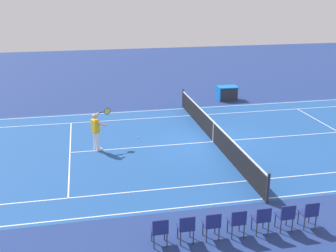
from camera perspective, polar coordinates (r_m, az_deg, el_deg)
The scene contains 14 objects.
ground_plane at distance 19.20m, azimuth 6.18°, elevation -2.15°, with size 60.00×60.00×0.00m, color navy.
court_slab at distance 19.20m, azimuth 6.18°, elevation -2.15°, with size 24.20×11.40×0.00m, color #1E4C93.
court_line_markings at distance 19.19m, azimuth 6.18°, elevation -2.14°, with size 23.85×11.05×0.01m.
tennis_net at distance 19.03m, azimuth 6.23°, elevation -0.77°, with size 0.10×11.70×1.08m.
tennis_player_near at distance 18.10m, azimuth -9.79°, elevation -0.50°, with size 0.91×0.95×1.70m.
tennis_ball at distance 19.56m, azimuth -4.16°, elevation -1.58°, with size 0.07×0.07×0.07m, color #CCE01E.
spectator_chair_0 at distance 13.07m, azimuth 18.76°, elevation -11.11°, with size 0.44×0.44×0.88m.
spectator_chair_1 at distance 12.73m, azimuth 15.81°, elevation -11.63°, with size 0.44×0.44×0.88m.
spectator_chair_2 at distance 12.43m, azimuth 12.71°, elevation -12.15°, with size 0.44×0.44×0.88m.
spectator_chair_3 at distance 12.17m, azimuth 9.45°, elevation -12.65°, with size 0.44×0.44×0.88m.
spectator_chair_4 at distance 11.95m, azimuth 6.04°, elevation -13.12°, with size 0.44×0.44×0.88m.
spectator_chair_5 at distance 11.77m, azimuth 2.51°, elevation -13.57°, with size 0.44×0.44×0.88m.
spectator_chair_6 at distance 11.63m, azimuth -1.14°, elevation -13.98°, with size 0.44×0.44×0.88m.
equipment_cart_tarped at distance 26.27m, azimuth 8.05°, elevation 4.51°, with size 1.25×0.84×0.85m.
Camera 1 is at (5.66, 17.04, 6.80)m, focal length 44.60 mm.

